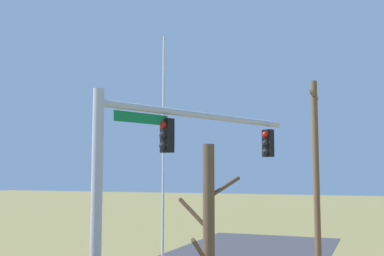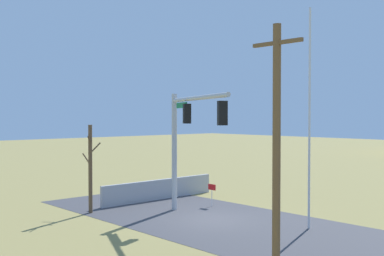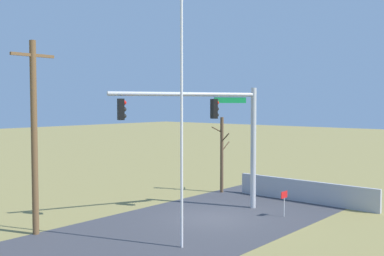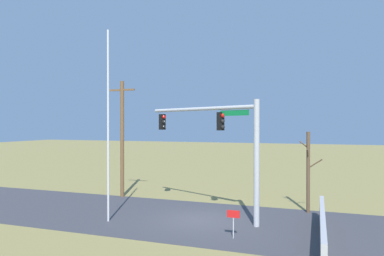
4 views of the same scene
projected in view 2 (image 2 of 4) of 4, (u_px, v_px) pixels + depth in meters
ground_plane at (211, 219)px, 22.94m from camera, size 160.00×160.00×0.00m
road_surface at (279, 235)px, 19.99m from camera, size 28.00×8.00×0.01m
sidewalk_corner at (163, 207)px, 26.04m from camera, size 6.00×6.00×0.01m
retaining_fence at (160, 189)px, 28.43m from camera, size 0.20×8.08×1.19m
signal_mast at (186, 129)px, 23.16m from camera, size 7.02×3.39×6.15m
flagpole at (309, 119)px, 20.92m from camera, size 0.10×0.10×9.73m
utility_pole at (277, 143)px, 15.17m from camera, size 1.90×0.26×7.91m
bare_tree at (90, 168)px, 24.41m from camera, size 1.27×1.02×4.53m
open_sign at (212, 190)px, 26.27m from camera, size 0.56×0.04×1.22m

